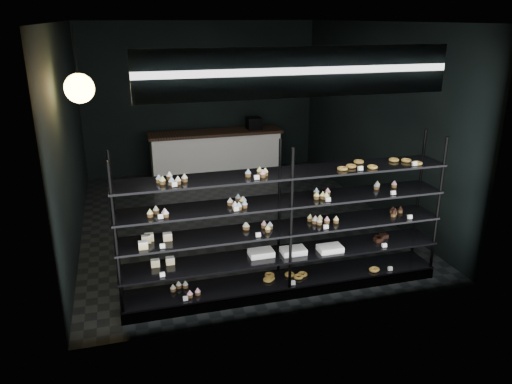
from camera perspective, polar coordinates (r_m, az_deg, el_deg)
room at (r=8.08m, az=-2.58°, el=7.46°), size 5.01×6.01×3.20m
display_shelf at (r=6.15m, az=3.00°, el=-6.08°), size 4.00×0.50×1.91m
signage at (r=5.12m, az=5.01°, el=13.48°), size 3.30×0.05×0.50m
pendant_lamp at (r=6.54m, az=-19.54°, el=11.11°), size 0.36×0.36×0.91m
service_counter at (r=10.75m, az=-4.55°, el=4.44°), size 2.82×0.65×1.23m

